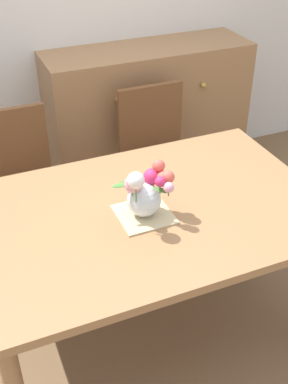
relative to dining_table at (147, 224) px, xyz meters
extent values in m
plane|color=brown|center=(0.00, 0.00, -0.67)|extent=(12.00, 12.00, 0.00)
cube|color=#9E7047|center=(0.00, 0.00, 0.07)|extent=(1.57, 1.02, 0.04)
cylinder|color=#9E7047|center=(0.70, 0.43, -0.31)|extent=(0.07, 0.07, 0.71)
cube|color=brown|center=(-0.43, 0.77, -0.21)|extent=(0.42, 0.42, 0.04)
cylinder|color=brown|center=(-0.25, 0.59, -0.45)|extent=(0.04, 0.04, 0.44)
cylinder|color=brown|center=(-0.61, 0.59, -0.45)|extent=(0.04, 0.04, 0.44)
cylinder|color=brown|center=(-0.25, 0.95, -0.45)|extent=(0.04, 0.04, 0.44)
cube|color=brown|center=(-0.43, 0.96, 0.02)|extent=(0.42, 0.04, 0.42)
cube|color=brown|center=(0.43, 0.77, -0.21)|extent=(0.42, 0.42, 0.04)
cylinder|color=brown|center=(0.61, 0.59, -0.45)|extent=(0.04, 0.04, 0.44)
cylinder|color=brown|center=(0.25, 0.59, -0.45)|extent=(0.04, 0.04, 0.44)
cylinder|color=brown|center=(0.61, 0.95, -0.45)|extent=(0.04, 0.04, 0.44)
cylinder|color=brown|center=(0.25, 0.95, -0.45)|extent=(0.04, 0.04, 0.44)
cube|color=brown|center=(0.43, 0.96, 0.02)|extent=(0.42, 0.04, 0.42)
cube|color=#9E7047|center=(0.57, 1.33, -0.17)|extent=(1.40, 0.44, 1.00)
sphere|color=#B7933D|center=(0.27, 1.10, 0.11)|extent=(0.04, 0.04, 0.04)
sphere|color=#B7933D|center=(0.87, 1.10, 0.11)|extent=(0.04, 0.04, 0.04)
sphere|color=#B7933D|center=(0.27, 1.10, -0.29)|extent=(0.04, 0.04, 0.04)
sphere|color=#B7933D|center=(0.87, 1.10, -0.29)|extent=(0.04, 0.04, 0.04)
cube|color=#CCB789|center=(-0.03, -0.04, 0.09)|extent=(0.23, 0.23, 0.01)
sphere|color=silver|center=(-0.03, -0.04, 0.17)|extent=(0.15, 0.15, 0.15)
sphere|color=#EA9EBC|center=(0.04, -0.12, 0.26)|extent=(0.04, 0.04, 0.04)
cylinder|color=#478438|center=(0.04, -0.12, 0.24)|extent=(0.01, 0.01, 0.04)
sphere|color=#D12D66|center=(0.02, -0.09, 0.28)|extent=(0.04, 0.04, 0.04)
cylinder|color=#478438|center=(0.02, -0.09, 0.25)|extent=(0.01, 0.01, 0.06)
sphere|color=#E55B4C|center=(0.05, -0.05, 0.26)|extent=(0.06, 0.06, 0.06)
cylinder|color=#478438|center=(0.05, -0.05, 0.24)|extent=(0.01, 0.01, 0.04)
sphere|color=#D12D66|center=(0.01, -0.01, 0.26)|extent=(0.07, 0.07, 0.07)
cylinder|color=#478438|center=(0.01, -0.01, 0.24)|extent=(0.01, 0.01, 0.03)
sphere|color=#E55B4C|center=(0.06, -0.06, 0.27)|extent=(0.06, 0.06, 0.06)
cylinder|color=#478438|center=(0.06, -0.06, 0.25)|extent=(0.01, 0.01, 0.05)
sphere|color=#EA9EBC|center=(-0.08, -0.04, 0.26)|extent=(0.07, 0.07, 0.07)
cylinder|color=#478438|center=(-0.08, -0.04, 0.24)|extent=(0.01, 0.01, 0.04)
sphere|color=#E55B4C|center=(-0.09, -0.06, 0.28)|extent=(0.05, 0.05, 0.05)
cylinder|color=#478438|center=(-0.09, -0.06, 0.25)|extent=(0.01, 0.01, 0.06)
sphere|color=#E55B4C|center=(0.04, -0.01, 0.30)|extent=(0.05, 0.05, 0.05)
cylinder|color=#478438|center=(0.04, -0.01, 0.26)|extent=(0.01, 0.01, 0.08)
sphere|color=white|center=(-0.10, -0.11, 0.32)|extent=(0.07, 0.07, 0.07)
cylinder|color=#478438|center=(-0.10, -0.11, 0.27)|extent=(0.01, 0.01, 0.10)
ellipsoid|color=#478438|center=(-0.13, -0.03, 0.26)|extent=(0.07, 0.03, 0.01)
ellipsoid|color=#478438|center=(0.02, -0.09, 0.24)|extent=(0.06, 0.07, 0.02)
ellipsoid|color=#478438|center=(-0.09, 0.00, 0.25)|extent=(0.07, 0.06, 0.03)
camera|label=1|loc=(-0.69, -1.59, 1.35)|focal=45.90mm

